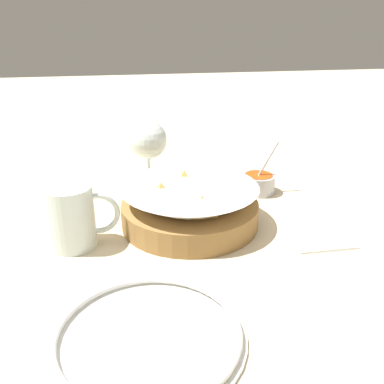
{
  "coord_description": "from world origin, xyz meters",
  "views": [
    {
      "loc": [
        -0.12,
        -0.73,
        0.36
      ],
      "look_at": [
        0.0,
        -0.04,
        0.06
      ],
      "focal_mm": 40.0,
      "sensor_mm": 36.0,
      "label": 1
    }
  ],
  "objects_px": {
    "food_basket": "(192,207)",
    "wine_glass": "(148,142)",
    "side_plate": "(148,335)",
    "sauce_cup": "(258,183)",
    "beer_mug": "(72,219)"
  },
  "relations": [
    {
      "from": "sauce_cup",
      "to": "beer_mug",
      "type": "distance_m",
      "value": 0.41
    },
    {
      "from": "side_plate",
      "to": "beer_mug",
      "type": "bearing_deg",
      "value": 112.64
    },
    {
      "from": "sauce_cup",
      "to": "wine_glass",
      "type": "bearing_deg",
      "value": 156.07
    },
    {
      "from": "food_basket",
      "to": "wine_glass",
      "type": "distance_m",
      "value": 0.24
    },
    {
      "from": "food_basket",
      "to": "sauce_cup",
      "type": "height_order",
      "value": "sauce_cup"
    },
    {
      "from": "side_plate",
      "to": "wine_glass",
      "type": "bearing_deg",
      "value": 85.17
    },
    {
      "from": "side_plate",
      "to": "sauce_cup",
      "type": "bearing_deg",
      "value": 56.84
    },
    {
      "from": "food_basket",
      "to": "wine_glass",
      "type": "relative_size",
      "value": 1.75
    },
    {
      "from": "wine_glass",
      "to": "beer_mug",
      "type": "height_order",
      "value": "wine_glass"
    },
    {
      "from": "food_basket",
      "to": "side_plate",
      "type": "bearing_deg",
      "value": -109.5
    },
    {
      "from": "wine_glass",
      "to": "side_plate",
      "type": "height_order",
      "value": "wine_glass"
    },
    {
      "from": "food_basket",
      "to": "side_plate",
      "type": "height_order",
      "value": "food_basket"
    },
    {
      "from": "sauce_cup",
      "to": "beer_mug",
      "type": "height_order",
      "value": "sauce_cup"
    },
    {
      "from": "food_basket",
      "to": "sauce_cup",
      "type": "relative_size",
      "value": 2.21
    },
    {
      "from": "food_basket",
      "to": "side_plate",
      "type": "relative_size",
      "value": 1.05
    }
  ]
}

